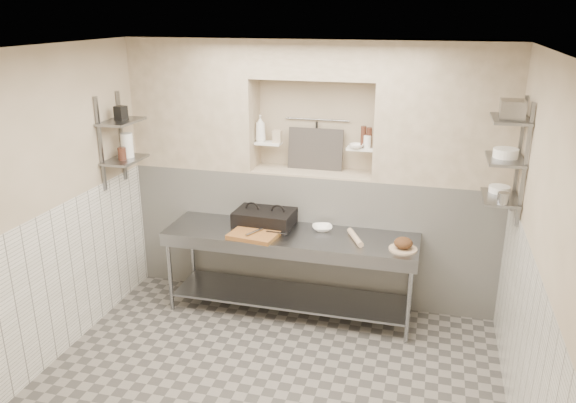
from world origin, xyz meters
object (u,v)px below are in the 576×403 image
(rolling_pin, at_px, (355,238))
(mixing_bowl, at_px, (322,228))
(bottle_soap, at_px, (260,128))
(prep_table, at_px, (290,257))
(bread_loaf, at_px, (403,243))
(jug_left, at_px, (127,145))
(bowl_alcove, at_px, (356,146))
(cutting_board, at_px, (254,235))
(panini_press, at_px, (265,218))

(rolling_pin, bearing_deg, mixing_bowl, 154.44)
(bottle_soap, bearing_deg, prep_table, -49.73)
(prep_table, height_order, mixing_bowl, mixing_bowl)
(prep_table, bearing_deg, bread_loaf, -5.26)
(mixing_bowl, bearing_deg, jug_left, -172.94)
(bottle_soap, height_order, bowl_alcove, bottle_soap)
(rolling_pin, xyz_separation_m, jug_left, (-2.40, -0.07, 0.81))
(rolling_pin, bearing_deg, bowl_alcove, 100.70)
(bread_loaf, bearing_deg, cutting_board, -177.38)
(panini_press, distance_m, bowl_alcove, 1.21)
(cutting_board, height_order, bottle_soap, bottle_soap)
(prep_table, height_order, rolling_pin, rolling_pin)
(bread_loaf, distance_m, bottle_soap, 1.96)
(jug_left, bearing_deg, cutting_board, -4.32)
(panini_press, relative_size, cutting_board, 1.33)
(bread_loaf, distance_m, jug_left, 2.97)
(prep_table, distance_m, bottle_soap, 1.42)
(cutting_board, bearing_deg, jug_left, 175.68)
(rolling_pin, xyz_separation_m, bowl_alcove, (-0.10, 0.50, 0.81))
(bottle_soap, bearing_deg, mixing_bowl, -25.98)
(bottle_soap, bearing_deg, bread_loaf, -22.38)
(prep_table, bearing_deg, panini_press, 150.41)
(rolling_pin, bearing_deg, bottle_soap, 154.15)
(mixing_bowl, xyz_separation_m, rolling_pin, (0.37, -0.18, 0.00))
(bowl_alcove, bearing_deg, mixing_bowl, -129.81)
(rolling_pin, xyz_separation_m, bottle_soap, (-1.14, 0.55, 0.93))
(bread_loaf, xyz_separation_m, bottle_soap, (-1.62, 0.67, 0.89))
(prep_table, relative_size, jug_left, 10.26)
(cutting_board, relative_size, mixing_bowl, 2.29)
(panini_press, relative_size, bowl_alcove, 4.26)
(prep_table, bearing_deg, bowl_alcove, 41.76)
(prep_table, xyz_separation_m, bottle_soap, (-0.48, 0.56, 1.21))
(panini_press, height_order, mixing_bowl, panini_press)
(prep_table, distance_m, rolling_pin, 0.73)
(cutting_board, distance_m, bowl_alcove, 1.40)
(bottle_soap, relative_size, bowl_alcove, 1.96)
(bread_loaf, bearing_deg, panini_press, 168.91)
(panini_press, relative_size, mixing_bowl, 3.05)
(panini_press, relative_size, bottle_soap, 2.17)
(cutting_board, distance_m, jug_left, 1.62)
(rolling_pin, xyz_separation_m, bread_loaf, (0.48, -0.11, 0.04))
(mixing_bowl, distance_m, bread_loaf, 0.89)
(mixing_bowl, bearing_deg, bowl_alcove, 50.19)
(bottle_soap, bearing_deg, jug_left, -153.34)
(mixing_bowl, bearing_deg, cutting_board, -150.60)
(bowl_alcove, bearing_deg, bottle_soap, 177.29)
(cutting_board, relative_size, rolling_pin, 1.23)
(panini_press, relative_size, rolling_pin, 1.63)
(panini_press, bearing_deg, bread_loaf, -8.69)
(rolling_pin, height_order, bowl_alcove, bowl_alcove)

